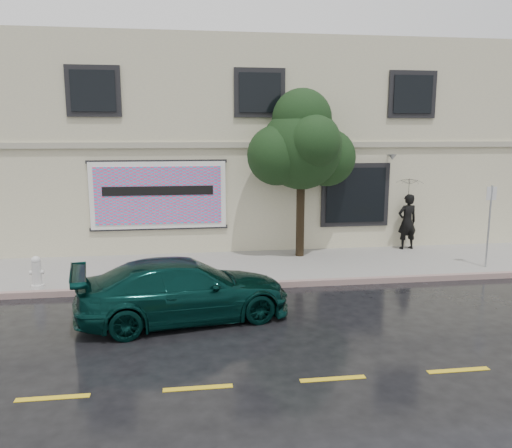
{
  "coord_description": "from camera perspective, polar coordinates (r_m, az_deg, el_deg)",
  "views": [
    {
      "loc": [
        -2.28,
        -10.84,
        3.98
      ],
      "look_at": [
        -0.49,
        2.2,
        1.56
      ],
      "focal_mm": 35.0,
      "sensor_mm": 36.0,
      "label": 1
    }
  ],
  "objects": [
    {
      "name": "ground",
      "position": [
        11.77,
        3.88,
        -9.39
      ],
      "size": [
        90.0,
        90.0,
        0.0
      ],
      "primitive_type": "plane",
      "color": "black",
      "rests_on": "ground"
    },
    {
      "name": "pedestrian",
      "position": [
        17.28,
        16.9,
        0.26
      ],
      "size": [
        0.72,
        0.53,
        1.84
      ],
      "primitive_type": "imported",
      "rotation": [
        0.0,
        0.0,
        3.27
      ],
      "color": "black",
      "rests_on": "sidewalk"
    },
    {
      "name": "sign_pole",
      "position": [
        15.66,
        25.13,
        0.63
      ],
      "size": [
        0.29,
        0.05,
        2.37
      ],
      "rotation": [
        0.0,
        0.0,
        -0.06
      ],
      "color": "#9EA3A7",
      "rests_on": "sidewalk"
    },
    {
      "name": "building",
      "position": [
        19.97,
        -1.26,
        9.02
      ],
      "size": [
        20.0,
        8.12,
        7.0
      ],
      "color": "#B7B093",
      "rests_on": "ground"
    },
    {
      "name": "curb",
      "position": [
        13.14,
        2.56,
        -6.9
      ],
      "size": [
        20.0,
        0.18,
        0.16
      ],
      "primitive_type": "cube",
      "color": "slate",
      "rests_on": "ground"
    },
    {
      "name": "car",
      "position": [
        10.89,
        -8.18,
        -7.45
      ],
      "size": [
        4.84,
        2.83,
        1.32
      ],
      "primitive_type": "imported",
      "rotation": [
        0.0,
        0.0,
        1.76
      ],
      "color": "black",
      "rests_on": "ground"
    },
    {
      "name": "billboard",
      "position": [
        15.9,
        -11.08,
        3.25
      ],
      "size": [
        4.3,
        0.16,
        2.2
      ],
      "color": "white",
      "rests_on": "ground"
    },
    {
      "name": "sidewalk",
      "position": [
        14.8,
        1.34,
        -4.9
      ],
      "size": [
        20.0,
        3.5,
        0.15
      ],
      "primitive_type": "cube",
      "color": "gray",
      "rests_on": "ground"
    },
    {
      "name": "road_marking",
      "position": [
        8.65,
        8.77,
        -17.08
      ],
      "size": [
        19.0,
        0.12,
        0.01
      ],
      "primitive_type": "cube",
      "color": "gold",
      "rests_on": "ground"
    },
    {
      "name": "street_tree",
      "position": [
        15.4,
        5.2,
        8.53
      ],
      "size": [
        2.5,
        2.5,
        4.61
      ],
      "color": "#2E2214",
      "rests_on": "sidewalk"
    },
    {
      "name": "fire_hydrant",
      "position": [
        13.64,
        -23.77,
        -5.09
      ],
      "size": [
        0.34,
        0.31,
        0.82
      ],
      "rotation": [
        0.0,
        0.0,
        -0.33
      ],
      "color": "silver",
      "rests_on": "sidewalk"
    },
    {
      "name": "umbrella",
      "position": [
        17.11,
        17.12,
        4.45
      ],
      "size": [
        1.15,
        1.15,
        0.7
      ],
      "primitive_type": "imported",
      "rotation": [
        0.0,
        0.0,
        -0.25
      ],
      "color": "black",
      "rests_on": "pedestrian"
    }
  ]
}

